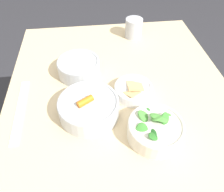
% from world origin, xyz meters
% --- Properties ---
extents(ground_plane, '(10.00, 10.00, 0.00)m').
position_xyz_m(ground_plane, '(0.00, 0.00, 0.00)').
color(ground_plane, '#2D2D33').
extents(dining_table, '(1.05, 0.80, 0.75)m').
position_xyz_m(dining_table, '(0.00, 0.00, 0.62)').
color(dining_table, beige).
rests_on(dining_table, ground_plane).
extents(bowl_carrots, '(0.19, 0.19, 0.08)m').
position_xyz_m(bowl_carrots, '(-0.05, 0.11, 0.79)').
color(bowl_carrots, silver).
rests_on(bowl_carrots, dining_table).
extents(bowl_greens, '(0.16, 0.16, 0.09)m').
position_xyz_m(bowl_greens, '(-0.16, -0.07, 0.79)').
color(bowl_greens, silver).
rests_on(bowl_greens, dining_table).
extents(bowl_beans_hotdog, '(0.16, 0.16, 0.06)m').
position_xyz_m(bowl_beans_hotdog, '(0.15, 0.14, 0.78)').
color(bowl_beans_hotdog, silver).
rests_on(bowl_beans_hotdog, dining_table).
extents(bowl_cookies, '(0.13, 0.13, 0.05)m').
position_xyz_m(bowl_cookies, '(0.02, -0.04, 0.78)').
color(bowl_cookies, white).
rests_on(bowl_cookies, dining_table).
extents(ruler, '(0.28, 0.04, 0.00)m').
position_xyz_m(ruler, '(-0.01, 0.34, 0.75)').
color(ruler, '#EFB7C6').
rests_on(ruler, dining_table).
extents(cup, '(0.08, 0.08, 0.09)m').
position_xyz_m(cup, '(0.39, -0.11, 0.80)').
color(cup, '#B2B7C1').
rests_on(cup, dining_table).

